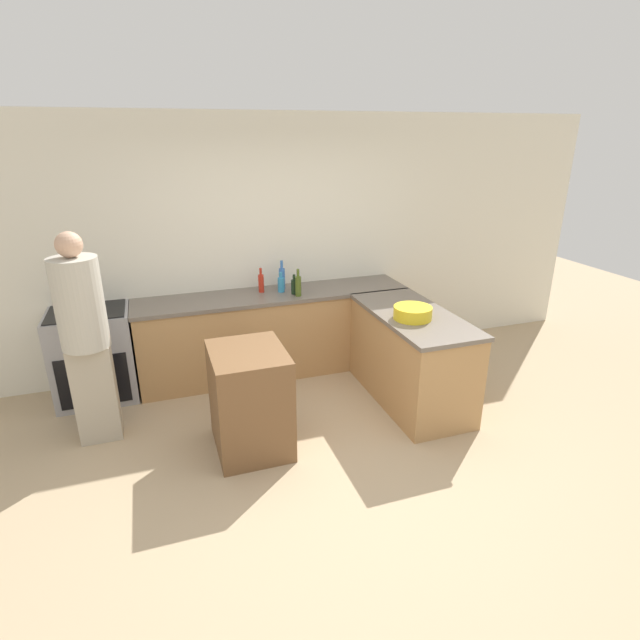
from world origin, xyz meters
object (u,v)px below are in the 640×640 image
island_table (250,400)px  hot_sauce_bottle (261,283)px  water_bottle_blue (282,278)px  range_oven (94,355)px  wine_bottle_dark (294,286)px  person_by_range (85,334)px  mixing_bowl (413,313)px  olive_oil_bottle (298,285)px  dish_soap_bottle (281,284)px

island_table → hot_sauce_bottle: bearing=72.9°
island_table → water_bottle_blue: bearing=65.1°
range_oven → wine_bottle_dark: wine_bottle_dark is taller
wine_bottle_dark → island_table: bearing=-121.2°
person_by_range → mixing_bowl: bearing=-7.7°
island_table → mixing_bowl: mixing_bowl is taller
range_oven → person_by_range: 0.94m
island_table → hot_sauce_bottle: 1.58m
mixing_bowl → hot_sauce_bottle: 1.67m
hot_sauce_bottle → wine_bottle_dark: 0.36m
island_table → water_bottle_blue: 1.70m
olive_oil_bottle → hot_sauce_bottle: 0.42m
dish_soap_bottle → person_by_range: (-1.84, -0.80, -0.01)m
mixing_bowl → olive_oil_bottle: (-0.79, 0.98, 0.06)m
island_table → water_bottle_blue: water_bottle_blue is taller
mixing_bowl → olive_oil_bottle: 1.26m
water_bottle_blue → dish_soap_bottle: 0.11m
water_bottle_blue → dish_soap_bottle: water_bottle_blue is taller
range_oven → hot_sauce_bottle: (1.71, 0.08, 0.55)m
wine_bottle_dark → person_by_range: (-1.95, -0.68, -0.01)m
range_oven → mixing_bowl: 3.10m
wine_bottle_dark → dish_soap_bottle: bearing=134.0°
olive_oil_bottle → island_table: bearing=-123.6°
range_oven → olive_oil_bottle: bearing=-4.8°
hot_sauce_bottle → island_table: bearing=-107.1°
mixing_bowl → dish_soap_bottle: size_ratio=1.63×
water_bottle_blue → person_by_range: size_ratio=0.17×
hot_sauce_bottle → olive_oil_bottle: bearing=-37.3°
mixing_bowl → water_bottle_blue: 1.55m
mixing_bowl → dish_soap_bottle: 1.49m
hot_sauce_bottle → wine_bottle_dark: (0.31, -0.18, -0.02)m
wine_bottle_dark → mixing_bowl: bearing=-52.5°
olive_oil_bottle → wine_bottle_dark: 0.09m
range_oven → person_by_range: person_by_range is taller
range_oven → wine_bottle_dark: (2.02, -0.09, 0.53)m
mixing_bowl → person_by_range: person_by_range is taller
mixing_bowl → wine_bottle_dark: 1.33m
olive_oil_bottle → person_by_range: size_ratio=0.16×
range_oven → mixing_bowl: mixing_bowl is taller
mixing_bowl → water_bottle_blue: water_bottle_blue is taller
island_table → range_oven: bearing=133.9°
olive_oil_bottle → wine_bottle_dark: size_ratio=1.37×
island_table → wine_bottle_dark: 1.54m
olive_oil_bottle → water_bottle_blue: bearing=107.9°
water_bottle_blue → wine_bottle_dark: water_bottle_blue is taller
wine_bottle_dark → person_by_range: bearing=-160.7°
island_table → olive_oil_bottle: 1.50m
range_oven → wine_bottle_dark: bearing=-2.7°
island_table → water_bottle_blue: (0.67, 1.45, 0.59)m
mixing_bowl → island_table: bearing=-173.7°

